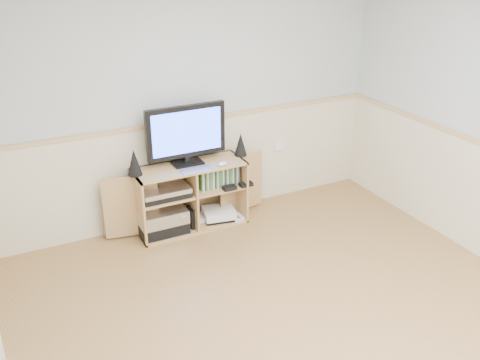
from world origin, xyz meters
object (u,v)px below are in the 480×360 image
object	(u,v)px
media_cabinet	(189,194)
keyboard	(197,170)
monitor	(186,133)
game_consoles	(217,214)

from	to	relation	value
media_cabinet	keyboard	distance (m)	0.38
monitor	game_consoles	size ratio (longest dim) A/B	1.68
monitor	media_cabinet	bearing A→B (deg)	90.00
media_cabinet	monitor	world-z (taller)	monitor
keyboard	game_consoles	xyz separation A→B (m)	(0.26, 0.13, -0.59)
media_cabinet	keyboard	world-z (taller)	keyboard
media_cabinet	game_consoles	size ratio (longest dim) A/B	3.62
monitor	game_consoles	xyz separation A→B (m)	(0.28, -0.06, -0.89)
monitor	game_consoles	world-z (taller)	monitor
media_cabinet	game_consoles	bearing A→B (deg)	-12.80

